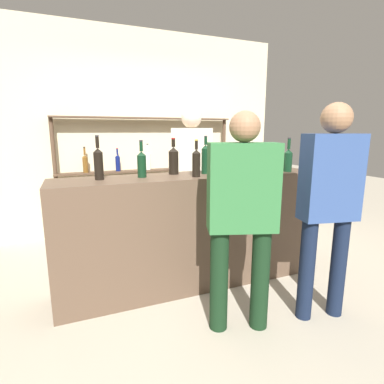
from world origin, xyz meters
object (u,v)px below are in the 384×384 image
object	(u,v)px
customer_center	(242,209)
counter_bottle_0	(205,159)
counter_bottle_5	(99,163)
counter_bottle_1	(142,163)
ice_bucket	(221,160)
counter_bottle_2	(196,162)
counter_bottle_4	(174,160)
counter_bottle_3	(288,159)
server_behind_counter	(191,171)
wine_glass	(278,159)
customer_right	(329,197)
cork_jar	(251,165)

from	to	relation	value
customer_center	counter_bottle_0	bearing A→B (deg)	12.76
counter_bottle_5	counter_bottle_1	bearing A→B (deg)	-0.48
ice_bucket	counter_bottle_2	bearing A→B (deg)	-151.50
counter_bottle_4	counter_bottle_2	bearing A→B (deg)	-60.31
counter_bottle_1	customer_center	size ratio (longest dim) A/B	0.20
counter_bottle_0	ice_bucket	bearing A→B (deg)	9.17
counter_bottle_2	ice_bucket	world-z (taller)	counter_bottle_2
customer_center	ice_bucket	bearing A→B (deg)	1.42
counter_bottle_3	counter_bottle_5	world-z (taller)	counter_bottle_5
counter_bottle_1	server_behind_counter	size ratio (longest dim) A/B	0.19
counter_bottle_0	customer_center	size ratio (longest dim) A/B	0.22
ice_bucket	customer_center	size ratio (longest dim) A/B	0.15
wine_glass	customer_right	bearing A→B (deg)	-98.07
wine_glass	ice_bucket	bearing A→B (deg)	160.84
counter_bottle_0	counter_bottle_1	bearing A→B (deg)	-179.66
counter_bottle_4	ice_bucket	distance (m)	0.46
counter_bottle_0	wine_glass	size ratio (longest dim) A/B	2.03
server_behind_counter	customer_right	bearing A→B (deg)	36.05
counter_bottle_4	ice_bucket	size ratio (longest dim) A/B	1.36
cork_jar	customer_center	bearing A→B (deg)	-126.32
counter_bottle_5	customer_right	world-z (taller)	customer_right
counter_bottle_3	customer_center	distance (m)	1.11
customer_right	customer_center	bearing A→B (deg)	92.36
counter_bottle_0	customer_center	xyz separation A→B (m)	(-0.08, -0.79, -0.28)
wine_glass	counter_bottle_4	bearing A→B (deg)	166.70
ice_bucket	server_behind_counter	bearing A→B (deg)	95.81
ice_bucket	customer_right	bearing A→B (deg)	-65.94
cork_jar	customer_center	distance (m)	0.95
counter_bottle_1	cork_jar	bearing A→B (deg)	-1.99
counter_bottle_3	cork_jar	distance (m)	0.36
counter_bottle_1	server_behind_counter	xyz separation A→B (m)	(0.71, 0.63, -0.18)
counter_bottle_1	counter_bottle_5	distance (m)	0.35
ice_bucket	customer_right	distance (m)	1.04
counter_bottle_2	cork_jar	xyz separation A→B (m)	(0.63, 0.11, -0.06)
cork_jar	wine_glass	bearing A→B (deg)	-26.90
counter_bottle_2	counter_bottle_0	bearing A→B (deg)	44.03
counter_bottle_0	ice_bucket	size ratio (longest dim) A/B	1.44
wine_glass	customer_center	size ratio (longest dim) A/B	0.11
counter_bottle_3	customer_center	world-z (taller)	customer_center
customer_center	counter_bottle_4	bearing A→B (deg)	31.80
counter_bottle_2	counter_bottle_4	xyz separation A→B (m)	(-0.13, 0.23, 0.01)
counter_bottle_0	wine_glass	distance (m)	0.71
customer_right	wine_glass	bearing A→B (deg)	4.03
counter_bottle_3	wine_glass	xyz separation A→B (m)	(-0.11, 0.01, 0.01)
counter_bottle_4	ice_bucket	world-z (taller)	counter_bottle_4
counter_bottle_0	counter_bottle_1	xyz separation A→B (m)	(-0.60, -0.00, -0.02)
customer_center	customer_right	distance (m)	0.68
counter_bottle_3	wine_glass	distance (m)	0.11
counter_bottle_0	counter_bottle_5	bearing A→B (deg)	-179.96
cork_jar	counter_bottle_0	bearing A→B (deg)	175.08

